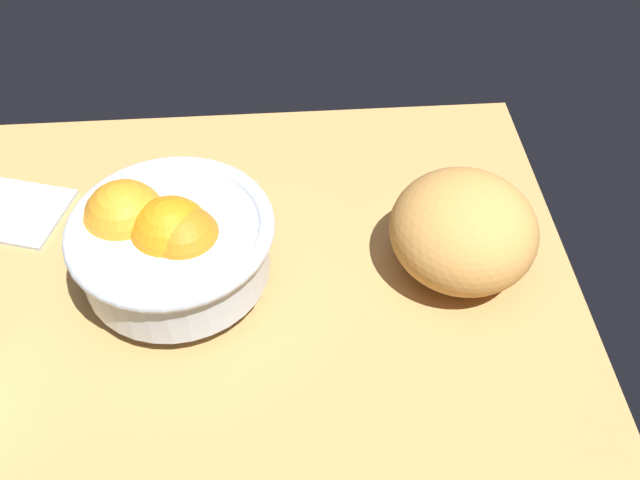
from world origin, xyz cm
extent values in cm
cube|color=#B4874C|center=(0.00, 0.00, -1.50)|extent=(74.26, 54.38, 3.00)
cylinder|color=silver|center=(4.05, 0.50, 0.92)|extent=(9.42, 9.42, 1.84)
cylinder|color=silver|center=(4.05, 0.50, 4.83)|extent=(18.73, 18.73, 5.97)
torus|color=silver|center=(4.05, 0.50, 7.81)|extent=(20.33, 20.33, 1.60)
sphere|color=orange|center=(2.75, 1.32, 6.44)|extent=(7.49, 7.49, 7.49)
sphere|color=orange|center=(8.77, -2.06, 6.59)|extent=(8.36, 8.36, 8.36)
sphere|color=orange|center=(4.05, 0.50, 6.44)|extent=(7.51, 7.51, 7.51)
sphere|color=orange|center=(4.05, 0.50, 6.56)|extent=(8.18, 8.18, 8.18)
ellipsoid|color=#CA8E46|center=(-24.97, 0.51, 5.32)|extent=(18.59, 18.83, 10.63)
cube|color=silver|center=(23.84, -10.92, 0.43)|extent=(14.17, 12.49, 0.87)
camera|label=1|loc=(-6.87, 50.11, 58.58)|focal=40.99mm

